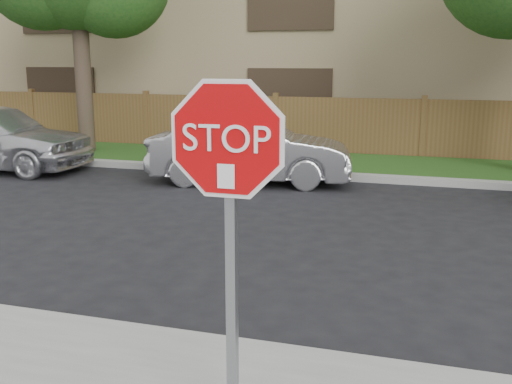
% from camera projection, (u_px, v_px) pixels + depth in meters
% --- Properties ---
extents(ground, '(90.00, 90.00, 0.00)m').
position_uv_depth(ground, '(380.00, 367.00, 5.20)').
color(ground, black).
rests_on(ground, ground).
extents(far_curb, '(70.00, 0.30, 0.15)m').
position_uv_depth(far_curb, '(417.00, 181.00, 12.80)').
color(far_curb, gray).
rests_on(far_curb, ground).
extents(grass_strip, '(70.00, 3.00, 0.12)m').
position_uv_depth(grass_strip, '(419.00, 168.00, 14.34)').
color(grass_strip, '#1E4714').
rests_on(grass_strip, ground).
extents(fence, '(70.00, 0.12, 1.60)m').
position_uv_depth(fence, '(423.00, 130.00, 15.67)').
color(fence, brown).
rests_on(fence, ground).
extents(apartment_building, '(35.20, 9.20, 7.20)m').
position_uv_depth(apartment_building, '(433.00, 32.00, 20.31)').
color(apartment_building, tan).
rests_on(apartment_building, ground).
extents(stop_sign, '(1.01, 0.13, 2.55)m').
position_uv_depth(stop_sign, '(229.00, 191.00, 3.66)').
color(stop_sign, gray).
rests_on(stop_sign, sidewalk_near).
extents(sedan_left, '(4.47, 2.17, 1.41)m').
position_uv_depth(sedan_left, '(250.00, 151.00, 12.79)').
color(sedan_left, '#A9A8AD').
rests_on(sedan_left, ground).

